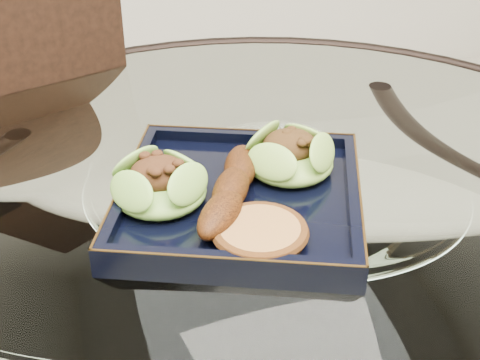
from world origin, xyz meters
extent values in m
cylinder|color=white|center=(0.00, 0.00, 0.76)|extent=(1.10, 1.10, 0.01)
torus|color=black|center=(0.00, 0.00, 0.76)|extent=(1.13, 1.13, 0.02)
cylinder|color=black|center=(0.28, 0.28, 0.38)|extent=(0.04, 0.04, 0.75)
cylinder|color=black|center=(-0.28, 0.28, 0.38)|extent=(0.04, 0.04, 0.75)
cube|color=#311A10|center=(-0.23, 0.25, 0.47)|extent=(0.54, 0.54, 0.04)
cube|color=#311A10|center=(-0.29, 0.43, 0.74)|extent=(0.39, 0.16, 0.46)
cylinder|color=#311A10|center=(-0.12, 0.48, 0.23)|extent=(0.03, 0.03, 0.45)
cube|color=black|center=(-0.04, 0.00, 0.77)|extent=(0.35, 0.35, 0.02)
ellipsoid|color=#5DA32F|center=(-0.13, 0.02, 0.80)|extent=(0.12, 0.12, 0.04)
ellipsoid|color=#639A2C|center=(0.03, 0.04, 0.80)|extent=(0.13, 0.13, 0.04)
ellipsoid|color=#582709|center=(-0.05, -0.01, 0.80)|extent=(0.12, 0.17, 0.03)
cylinder|color=#A66D37|center=(-0.05, -0.08, 0.79)|extent=(0.11, 0.11, 0.02)
camera|label=1|loc=(-0.23, -0.60, 1.20)|focal=50.00mm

